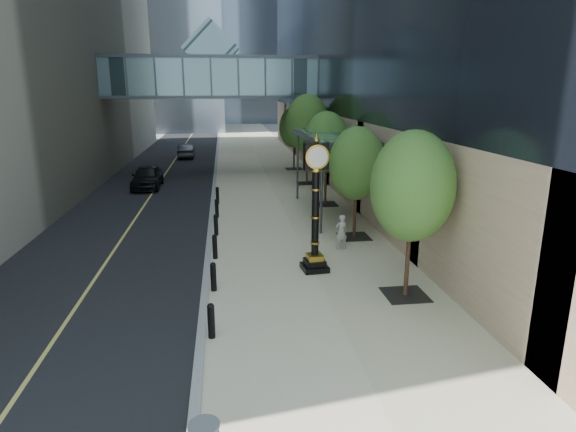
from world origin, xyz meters
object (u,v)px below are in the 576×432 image
object	(u,v)px
pedestrian	(341,232)
car_far	(186,151)
street_clock	(315,215)
car_near	(147,177)

from	to	relation	value
pedestrian	car_far	size ratio (longest dim) A/B	0.36
street_clock	car_far	bearing A→B (deg)	96.72
street_clock	pedestrian	xyz separation A→B (m)	(1.57, 2.30, -1.40)
street_clock	car_near	world-z (taller)	street_clock
car_far	street_clock	bearing A→B (deg)	101.17
car_near	car_far	world-z (taller)	car_near
car_near	car_far	distance (m)	14.91
street_clock	pedestrian	size ratio (longest dim) A/B	3.30
pedestrian	car_far	xyz separation A→B (m)	(-8.57, 29.50, -0.10)
street_clock	car_far	distance (m)	32.60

